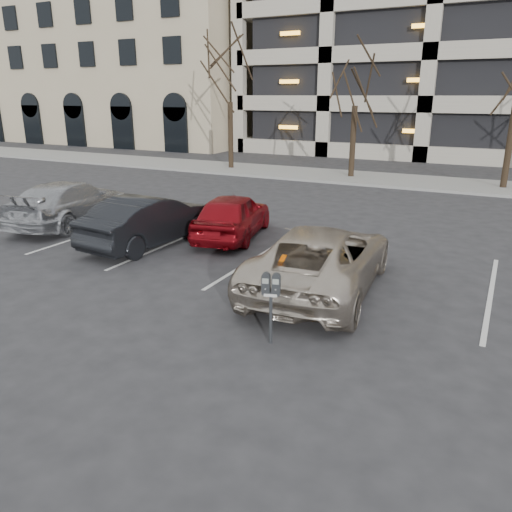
# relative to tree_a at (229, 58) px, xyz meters

# --- Properties ---
(ground) EXTENTS (140.00, 140.00, 0.00)m
(ground) POSITION_rel_tree_a_xyz_m (10.00, -16.00, -5.89)
(ground) COLOR #28282B
(ground) RESTS_ON ground
(sidewalk) EXTENTS (80.00, 4.00, 0.12)m
(sidewalk) POSITION_rel_tree_a_xyz_m (10.00, 0.00, -5.83)
(sidewalk) COLOR gray
(sidewalk) RESTS_ON ground
(stall_lines) EXTENTS (16.90, 5.20, 0.00)m
(stall_lines) POSITION_rel_tree_a_xyz_m (8.60, -13.70, -5.89)
(stall_lines) COLOR silver
(stall_lines) RESTS_ON ground
(office_building) EXTENTS (26.00, 16.20, 15.00)m
(office_building) POSITION_rel_tree_a_xyz_m (-18.00, 13.92, 1.60)
(office_building) COLOR tan
(office_building) RESTS_ON ground
(tree_a) EXTENTS (3.59, 3.59, 8.16)m
(tree_a) POSITION_rel_tree_a_xyz_m (0.00, 0.00, 0.00)
(tree_a) COLOR black
(tree_a) RESTS_ON ground
(tree_b) EXTENTS (3.46, 3.46, 7.87)m
(tree_b) POSITION_rel_tree_a_xyz_m (7.00, 0.00, -0.21)
(tree_b) COLOR black
(tree_b) RESTS_ON ground
(parking_meter) EXTENTS (0.34, 0.20, 1.25)m
(parking_meter) POSITION_rel_tree_a_xyz_m (10.95, -17.80, -4.93)
(parking_meter) COLOR black
(parking_meter) RESTS_ON ground
(suv_silver) EXTENTS (2.74, 5.25, 1.42)m
(suv_silver) POSITION_rel_tree_a_xyz_m (10.83, -15.04, -5.19)
(suv_silver) COLOR beige
(suv_silver) RESTS_ON ground
(car_red) EXTENTS (2.39, 4.17, 1.34)m
(car_red) POSITION_rel_tree_a_xyz_m (7.07, -12.28, -5.23)
(car_red) COLOR maroon
(car_red) RESTS_ON ground
(car_dark) EXTENTS (1.83, 4.37, 1.40)m
(car_dark) POSITION_rel_tree_a_xyz_m (5.36, -13.97, -5.19)
(car_dark) COLOR black
(car_dark) RESTS_ON ground
(car_silver) EXTENTS (2.75, 5.13, 1.41)m
(car_silver) POSITION_rel_tree_a_xyz_m (1.57, -13.26, -5.19)
(car_silver) COLOR #A2A4A9
(car_silver) RESTS_ON ground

